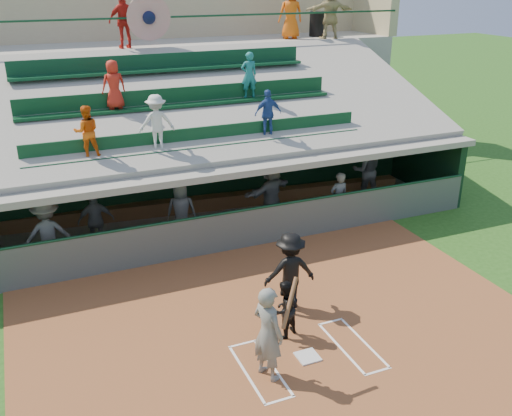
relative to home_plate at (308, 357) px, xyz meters
name	(u,v)px	position (x,y,z in m)	size (l,w,h in m)	color
ground	(308,358)	(0.00, 0.00, -0.04)	(100.00, 100.00, 0.00)	#214D15
dirt_slab	(296,343)	(0.00, 0.50, -0.03)	(11.00, 9.00, 0.02)	brown
home_plate	(308,357)	(0.00, 0.00, 0.00)	(0.43, 0.43, 0.03)	silver
batters_box_chalk	(308,357)	(0.00, 0.00, -0.01)	(2.65, 1.85, 0.01)	white
dugout_floor	(202,227)	(0.00, 6.75, -0.02)	(16.00, 3.50, 0.04)	gray
concourse_slab	(146,105)	(0.00, 13.50, 2.26)	(20.00, 3.00, 4.60)	gray
grandstand	(165,124)	(-0.01, 10.51, 2.23)	(20.40, 10.40, 7.80)	#535953
batter_at_plate	(268,333)	(-0.94, -0.19, 0.93)	(0.96, 0.82, 1.95)	#60635D
catcher	(284,309)	(-0.13, 0.85, 0.62)	(0.61, 0.48, 1.26)	black
home_umpire	(290,271)	(0.49, 1.84, 0.88)	(1.16, 0.67, 1.79)	black
dugout_bench	(194,204)	(0.15, 7.99, 0.22)	(14.01, 0.42, 0.42)	brown
dugout_player_a	(48,234)	(-4.31, 5.82, 0.93)	(1.19, 0.69, 1.85)	#555752
dugout_player_b	(96,221)	(-3.05, 6.46, 0.82)	(0.95, 0.40, 1.63)	#535551
dugout_player_c	(181,211)	(-0.75, 6.19, 0.84)	(0.82, 0.53, 1.67)	#545651
dugout_player_d	(271,192)	(1.99, 6.20, 0.97)	(1.80, 0.57, 1.94)	#61645F
dugout_player_e	(339,198)	(3.82, 5.40, 0.80)	(0.58, 0.38, 1.59)	#535651
dugout_player_f	(367,170)	(5.71, 6.83, 0.98)	(0.94, 0.74, 1.94)	#50524E
trash_bin	(317,24)	(7.17, 13.23, 5.05)	(0.64, 0.64, 0.96)	black
concourse_staff_a	(124,21)	(-0.79, 12.21, 5.46)	(1.05, 0.44, 1.80)	red
concourse_staff_b	(291,13)	(5.75, 12.82, 5.52)	(0.94, 0.61, 1.92)	#DF580D
concourse_staff_c	(330,12)	(7.20, 12.29, 5.57)	(1.86, 0.59, 2.01)	tan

